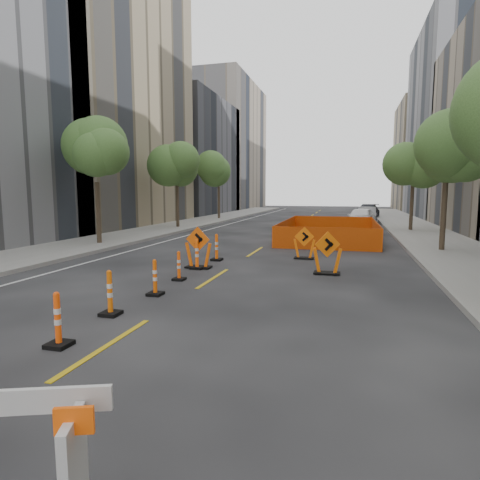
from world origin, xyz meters
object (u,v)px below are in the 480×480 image
(channelizer_3, at_px, (155,277))
(channelizer_4, at_px, (179,266))
(channelizer_1, at_px, (58,319))
(chevron_sign_right, at_px, (327,253))
(channelizer_5, at_px, (197,254))
(chevron_sign_left, at_px, (198,247))
(parked_car_near, at_px, (361,217))
(channelizer_6, at_px, (217,247))
(channelizer_2, at_px, (110,293))
(parked_car_far, at_px, (368,211))
(chevron_sign_center, at_px, (304,243))
(parked_car_mid, at_px, (367,215))

(channelizer_3, distance_m, channelizer_4, 1.90)
(channelizer_1, distance_m, chevron_sign_right, 9.03)
(channelizer_1, xyz_separation_m, channelizer_5, (-0.26, 7.58, 0.04))
(chevron_sign_left, relative_size, parked_car_near, 0.33)
(channelizer_1, relative_size, channelizer_6, 0.94)
(channelizer_2, xyz_separation_m, chevron_sign_left, (-0.11, 5.85, 0.25))
(channelizer_6, xyz_separation_m, parked_car_near, (6.07, 17.29, 0.24))
(parked_car_near, bearing_deg, channelizer_5, -99.23)
(channelizer_2, bearing_deg, chevron_sign_right, 52.89)
(channelizer_4, bearing_deg, channelizer_2, -90.34)
(channelizer_3, xyz_separation_m, parked_car_near, (5.93, 22.98, 0.29))
(channelizer_1, bearing_deg, channelizer_2, 94.79)
(channelizer_5, height_order, channelizer_6, channelizer_5)
(chevron_sign_right, bearing_deg, chevron_sign_left, 159.66)
(channelizer_3, relative_size, parked_car_far, 0.19)
(channelizer_1, height_order, parked_car_near, parked_car_near)
(chevron_sign_center, bearing_deg, channelizer_6, -171.73)
(channelizer_3, relative_size, channelizer_4, 1.06)
(channelizer_1, xyz_separation_m, parked_car_far, (6.89, 38.14, 0.23))
(channelizer_5, bearing_deg, channelizer_3, -86.06)
(channelizer_5, height_order, chevron_sign_center, chevron_sign_center)
(parked_car_near, bearing_deg, channelizer_3, -95.82)
(channelizer_1, bearing_deg, parked_car_far, 79.75)
(channelizer_2, height_order, channelizer_4, channelizer_2)
(channelizer_2, bearing_deg, channelizer_5, 91.04)
(channelizer_3, xyz_separation_m, parked_car_mid, (6.57, 28.06, 0.21))
(parked_car_near, xyz_separation_m, parked_car_mid, (0.64, 5.08, -0.08))
(channelizer_2, bearing_deg, channelizer_6, 89.90)
(channelizer_1, bearing_deg, parked_car_mid, 78.35)
(parked_car_near, relative_size, parked_car_mid, 1.07)
(chevron_sign_center, xyz_separation_m, parked_car_mid, (3.29, 21.02, 0.03))
(chevron_sign_right, height_order, parked_car_mid, chevron_sign_right)
(channelizer_6, distance_m, parked_car_far, 29.51)
(channelizer_4, relative_size, chevron_sign_center, 0.70)
(channelizer_1, height_order, parked_car_mid, parked_car_mid)
(parked_car_mid, bearing_deg, channelizer_4, -103.29)
(channelizer_3, distance_m, chevron_sign_center, 7.77)
(channelizer_5, height_order, parked_car_far, parked_car_far)
(channelizer_1, relative_size, channelizer_2, 0.97)
(channelizer_3, bearing_deg, parked_car_mid, 76.83)
(channelizer_2, bearing_deg, chevron_sign_left, 91.08)
(channelizer_4, relative_size, channelizer_5, 0.85)
(channelizer_2, relative_size, channelizer_6, 0.96)
(chevron_sign_right, distance_m, parked_car_far, 30.35)
(chevron_sign_right, xyz_separation_m, parked_car_far, (2.51, 30.24, 0.00))
(chevron_sign_left, relative_size, chevron_sign_center, 1.14)
(chevron_sign_left, relative_size, chevron_sign_right, 1.04)
(channelizer_3, bearing_deg, channelizer_2, -94.75)
(chevron_sign_right, bearing_deg, channelizer_5, 161.62)
(channelizer_5, bearing_deg, parked_car_near, 72.13)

